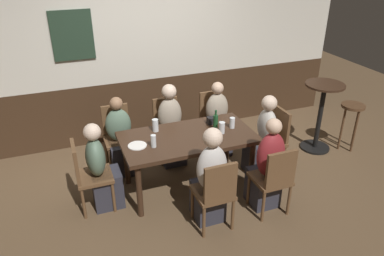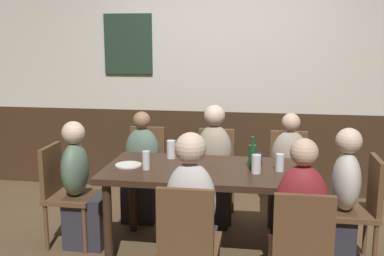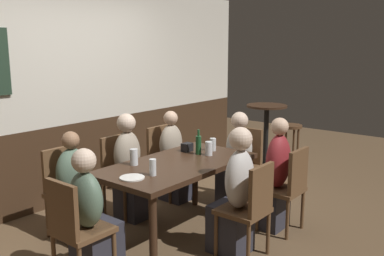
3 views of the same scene
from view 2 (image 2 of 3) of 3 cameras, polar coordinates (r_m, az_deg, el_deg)
ground_plane at (r=4.05m, az=1.51°, el=-15.09°), size 12.00×12.00×0.00m
wall_back at (r=5.29m, az=3.81°, el=5.86°), size 6.40×0.13×2.60m
dining_table at (r=3.80m, az=1.56°, el=-6.20°), size 1.63×0.86×0.74m
chair_head_west at (r=4.18m, az=-15.59°, el=-7.28°), size 0.40×0.40×0.88m
chair_right_near at (r=3.06m, az=13.33°, el=-14.20°), size 0.40×0.40×0.88m
chair_head_east at (r=3.90m, az=20.03°, el=-8.89°), size 0.40×0.40×0.88m
chair_left_far at (r=4.78m, az=-5.75°, el=-4.61°), size 0.40×0.40×0.88m
chair_mid_far at (r=4.65m, az=2.88°, el=-5.00°), size 0.40×0.40×0.88m
chair_mid_near at (r=3.08m, az=-0.52°, el=-13.68°), size 0.40×0.40×0.88m
chair_right_far at (r=4.64m, az=11.79°, el=-5.28°), size 0.40×0.40×0.88m
person_head_west at (r=4.13m, az=-13.47°, el=-7.92°), size 0.37×0.34×1.10m
person_right_near at (r=3.20m, az=13.11°, el=-13.05°), size 0.34×0.37×1.17m
person_head_east at (r=3.88m, az=17.60°, el=-9.28°), size 0.37×0.34×1.11m
person_left_far at (r=4.64m, az=-6.25°, el=-5.75°), size 0.34×0.37×1.07m
person_mid_far at (r=4.50m, az=2.67°, el=-5.64°), size 0.34×0.37×1.16m
person_mid_near at (r=3.22m, az=-0.04°, el=-12.33°), size 0.34×0.37×1.19m
person_right_far at (r=4.49m, az=11.87°, el=-6.36°), size 0.34×0.37×1.10m
highball_clear at (r=3.74m, az=-5.68°, el=-4.15°), size 0.06×0.06×0.15m
pint_glass_pale at (r=4.07m, az=-2.59°, el=-2.81°), size 0.08×0.08×0.16m
tumbler_water at (r=3.74m, az=10.78°, el=-4.36°), size 0.07×0.07×0.14m
beer_glass_half at (r=3.66m, az=7.94°, el=-4.54°), size 0.08×0.08×0.15m
beer_bottle_green at (r=3.76m, az=7.46°, el=-3.46°), size 0.06×0.06×0.27m
plate_white_large at (r=3.88m, az=-7.85°, el=-4.54°), size 0.22×0.22×0.01m
condiment_caddy at (r=3.94m, az=7.86°, el=-3.70°), size 0.11×0.09×0.09m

